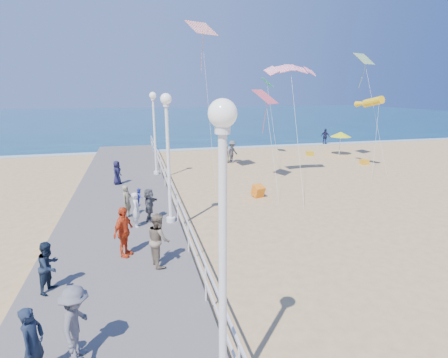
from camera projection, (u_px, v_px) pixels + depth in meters
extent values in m
plane|color=tan|center=(287.00, 219.00, 16.23)|extent=(160.00, 160.00, 0.00)
cube|color=#0D3650|center=(164.00, 117.00, 77.22)|extent=(160.00, 90.00, 0.05)
cube|color=silver|center=(203.00, 149.00, 35.46)|extent=(160.00, 1.20, 0.04)
cube|color=slate|center=(119.00, 231.00, 14.37)|extent=(5.00, 44.00, 0.40)
cube|color=white|center=(177.00, 198.00, 14.65)|extent=(0.05, 42.00, 0.06)
cube|color=white|center=(177.00, 209.00, 14.77)|extent=(0.05, 42.00, 0.04)
cylinder|color=white|center=(223.00, 275.00, 5.79)|extent=(0.14, 0.14, 4.70)
sphere|color=white|center=(223.00, 113.00, 5.13)|extent=(0.44, 0.44, 0.44)
cylinder|color=white|center=(171.00, 219.00, 14.81)|extent=(0.36, 0.36, 0.20)
cylinder|color=white|center=(169.00, 165.00, 14.23)|extent=(0.14, 0.14, 4.70)
sphere|color=white|center=(166.00, 99.00, 13.58)|extent=(0.44, 0.44, 0.44)
cylinder|color=white|center=(157.00, 172.00, 23.26)|extent=(0.36, 0.36, 0.20)
cylinder|color=white|center=(155.00, 137.00, 22.68)|extent=(0.14, 0.14, 4.70)
sphere|color=white|center=(153.00, 95.00, 22.02)|extent=(0.44, 0.44, 0.44)
imported|color=silver|center=(137.00, 210.00, 14.17)|extent=(0.43, 0.58, 1.44)
imported|color=#323FBE|center=(140.00, 197.00, 14.23)|extent=(0.33, 0.39, 0.71)
imported|color=#161F31|center=(33.00, 344.00, 6.60)|extent=(0.51, 0.64, 1.54)
imported|color=#85735C|center=(159.00, 239.00, 11.01)|extent=(0.82, 0.96, 1.72)
imported|color=#5C5B61|center=(76.00, 323.00, 7.12)|extent=(0.75, 1.13, 1.63)
imported|color=red|center=(124.00, 232.00, 11.58)|extent=(0.90, 1.08, 1.73)
imported|color=#1A1937|center=(117.00, 173.00, 20.57)|extent=(0.69, 0.82, 1.42)
imported|color=#505154|center=(149.00, 205.00, 14.82)|extent=(0.78, 1.38, 1.41)
imported|color=#847A5B|center=(127.00, 202.00, 15.17)|extent=(0.59, 0.63, 1.46)
imported|color=#172334|center=(49.00, 266.00, 9.59)|extent=(0.79, 0.87, 1.45)
imported|color=#505155|center=(232.00, 152.00, 28.60)|extent=(1.36, 1.25, 1.83)
imported|color=#1C1A39|center=(325.00, 137.00, 38.34)|extent=(0.93, 1.07, 1.73)
imported|color=#949266|center=(226.00, 153.00, 28.62)|extent=(0.90, 0.90, 1.57)
cube|color=#F0430E|center=(258.00, 192.00, 19.49)|extent=(0.73, 0.84, 0.74)
cylinder|color=white|center=(340.00, 145.00, 32.02)|extent=(0.05, 0.05, 1.80)
cone|color=#CDD816|center=(341.00, 134.00, 31.77)|extent=(1.90, 1.90, 0.45)
cube|color=gold|center=(310.00, 153.00, 31.94)|extent=(0.55, 0.55, 0.40)
cube|color=orange|center=(364.00, 162.00, 28.16)|extent=(0.55, 0.55, 0.40)
cylinder|color=yellow|center=(373.00, 102.00, 25.04)|extent=(1.01, 2.71, 1.09)
cube|color=#DA5060|center=(265.00, 97.00, 20.82)|extent=(1.83, 1.83, 0.83)
cube|color=blue|center=(364.00, 59.00, 27.08)|extent=(1.71, 1.54, 0.89)
cube|color=#2AC56D|center=(267.00, 82.00, 29.31)|extent=(1.18, 1.36, 0.75)
cube|color=red|center=(202.00, 28.00, 20.73)|extent=(1.99, 1.87, 0.89)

